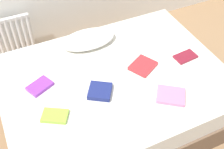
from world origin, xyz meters
name	(u,v)px	position (x,y,z in m)	size (l,w,h in m)	color
ground_plane	(114,111)	(0.00, 0.00, 0.00)	(8.00, 8.00, 0.00)	#93704C
bed	(114,95)	(0.00, 0.00, 0.25)	(2.00, 1.50, 0.50)	brown
radiator	(12,36)	(-0.69, 1.20, 0.33)	(0.45, 0.04, 0.47)	white
pillow	(88,39)	(-0.04, 0.53, 0.55)	(0.54, 0.31, 0.10)	white
textbook_pink	(171,96)	(0.32, -0.40, 0.51)	(0.23, 0.19, 0.03)	pink
textbook_red	(143,66)	(0.28, 0.00, 0.52)	(0.22, 0.19, 0.03)	red
textbook_navy	(100,91)	(-0.19, -0.12, 0.52)	(0.19, 0.18, 0.04)	navy
textbook_maroon	(185,57)	(0.71, -0.05, 0.51)	(0.21, 0.13, 0.02)	maroon
textbook_lime	(55,116)	(-0.60, -0.20, 0.51)	(0.20, 0.13, 0.03)	#8CC638
textbook_purple	(40,86)	(-0.62, 0.15, 0.52)	(0.20, 0.14, 0.03)	purple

